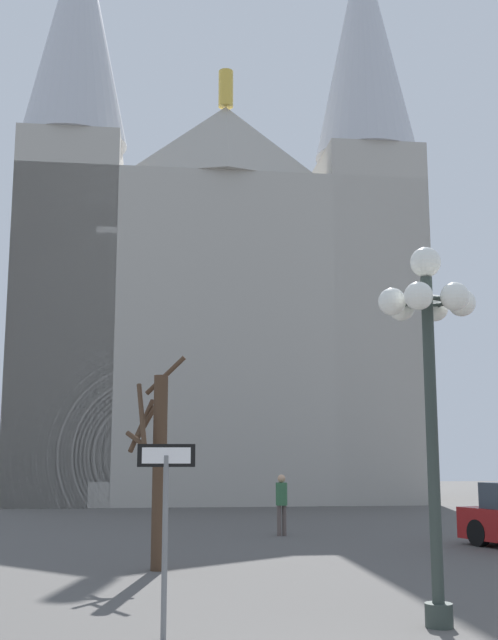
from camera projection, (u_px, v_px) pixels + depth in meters
cathedral at (219, 298)px, 39.72m from camera, size 19.52×11.52×29.78m
one_way_arrow_sign at (165, 510)px, 9.78m from camera, size 0.72×0.07×2.32m
street_lamp at (429, 346)px, 10.82m from camera, size 1.36×1.23×5.03m
bare_tree at (158, 462)px, 15.58m from camera, size 1.18×1.30×4.19m
pedestrian_walking at (282, 499)px, 21.96m from camera, size 0.32×0.32×1.65m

